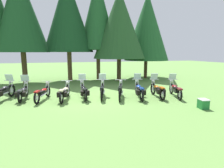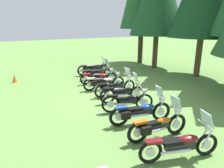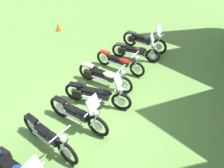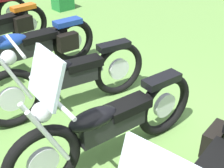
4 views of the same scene
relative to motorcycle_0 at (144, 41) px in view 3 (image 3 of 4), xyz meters
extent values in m
plane|color=#608C42|center=(4.85, -1.07, -0.48)|extent=(80.00, 80.00, 0.00)
torus|color=black|center=(0.23, 0.77, -0.10)|extent=(0.33, 0.76, 0.76)
cylinder|color=silver|center=(0.23, 0.77, -0.10)|extent=(0.13, 0.29, 0.29)
torus|color=black|center=(-0.22, -0.73, -0.10)|extent=(0.33, 0.76, 0.76)
cylinder|color=silver|center=(-0.22, -0.73, -0.10)|extent=(0.13, 0.29, 0.29)
cube|color=black|center=(0.00, 0.02, 0.01)|extent=(0.42, 0.80, 0.26)
ellipsoid|color=#2D2D33|center=(0.07, 0.23, 0.17)|extent=(0.41, 0.60, 0.20)
cube|color=black|center=(-0.06, -0.18, 0.14)|extent=(0.38, 0.56, 0.10)
cube|color=#2D2D33|center=(-0.20, -0.65, 0.25)|extent=(0.31, 0.48, 0.08)
cylinder|color=silver|center=(0.14, 0.74, 0.19)|extent=(0.14, 0.33, 0.65)
cylinder|color=silver|center=(0.29, 0.69, 0.19)|extent=(0.14, 0.33, 0.65)
cylinder|color=silver|center=(0.19, 0.64, 0.53)|extent=(0.61, 0.22, 0.04)
sphere|color=silver|center=(0.22, 0.72, 0.41)|extent=(0.21, 0.21, 0.17)
cylinder|color=silver|center=(0.08, -0.18, -0.08)|extent=(0.30, 0.76, 0.08)
cube|color=silver|center=(0.20, 0.66, 0.71)|extent=(0.47, 0.27, 0.39)
cube|color=black|center=(-0.32, -0.49, 0.00)|extent=(0.23, 0.35, 0.26)
cube|color=black|center=(-0.01, -0.58, 0.00)|extent=(0.23, 0.35, 0.26)
torus|color=black|center=(1.08, 0.59, -0.15)|extent=(0.14, 0.67, 0.67)
cylinder|color=silver|center=(1.08, 0.59, -0.15)|extent=(0.06, 0.25, 0.25)
torus|color=black|center=(1.00, -0.97, -0.15)|extent=(0.14, 0.67, 0.67)
cylinder|color=silver|center=(1.00, -0.97, -0.15)|extent=(0.06, 0.25, 0.25)
cube|color=black|center=(1.04, -0.19, -0.06)|extent=(0.27, 0.79, 0.21)
ellipsoid|color=#2D2D33|center=(1.05, 0.03, 0.07)|extent=(0.32, 0.57, 0.17)
cube|color=black|center=(1.03, -0.40, 0.04)|extent=(0.29, 0.53, 0.10)
cube|color=#2D2D33|center=(1.01, -0.89, 0.16)|extent=(0.23, 0.45, 0.08)
cylinder|color=silver|center=(0.99, 0.54, 0.15)|extent=(0.06, 0.34, 0.65)
cylinder|color=silver|center=(1.17, 0.53, 0.15)|extent=(0.06, 0.34, 0.65)
cylinder|color=silver|center=(1.07, 0.45, 0.49)|extent=(0.64, 0.07, 0.04)
sphere|color=silver|center=(1.08, 0.54, 0.37)|extent=(0.18, 0.18, 0.17)
cylinder|color=silver|center=(1.18, -0.37, -0.13)|extent=(0.12, 0.78, 0.08)
cube|color=silver|center=(1.08, 0.47, 0.67)|extent=(0.45, 0.17, 0.39)
cube|color=black|center=(0.83, -0.76, -0.05)|extent=(0.16, 0.33, 0.26)
cube|color=black|center=(1.19, -0.78, -0.05)|extent=(0.16, 0.33, 0.26)
torus|color=black|center=(2.35, 0.13, -0.15)|extent=(0.29, 0.68, 0.67)
cylinder|color=silver|center=(2.35, 0.13, -0.15)|extent=(0.12, 0.26, 0.26)
torus|color=black|center=(1.88, -1.44, -0.15)|extent=(0.29, 0.68, 0.67)
cylinder|color=silver|center=(1.88, -1.44, -0.15)|extent=(0.12, 0.26, 0.26)
cube|color=black|center=(2.12, -0.66, -0.06)|extent=(0.41, 0.83, 0.20)
ellipsoid|color=#B21919|center=(2.18, -0.44, 0.06)|extent=(0.39, 0.62, 0.15)
cube|color=black|center=(2.05, -0.87, 0.03)|extent=(0.37, 0.58, 0.10)
cube|color=#B21919|center=(1.91, -1.36, 0.17)|extent=(0.29, 0.47, 0.08)
cylinder|color=silver|center=(2.26, 0.09, 0.15)|extent=(0.14, 0.33, 0.65)
cylinder|color=silver|center=(2.40, 0.05, 0.15)|extent=(0.14, 0.33, 0.65)
cylinder|color=silver|center=(2.31, -0.01, 0.49)|extent=(0.61, 0.21, 0.04)
sphere|color=silver|center=(2.33, 0.08, 0.37)|extent=(0.21, 0.21, 0.17)
cylinder|color=silver|center=(2.18, -0.86, -0.13)|extent=(0.31, 0.80, 0.08)
torus|color=black|center=(3.51, -0.15, -0.12)|extent=(0.28, 0.72, 0.72)
cylinder|color=silver|center=(3.51, -0.15, -0.12)|extent=(0.12, 0.28, 0.28)
torus|color=black|center=(3.11, -1.73, -0.12)|extent=(0.28, 0.72, 0.72)
cylinder|color=silver|center=(3.11, -1.73, -0.12)|extent=(0.12, 0.28, 0.28)
cube|color=black|center=(3.31, -0.94, -0.03)|extent=(0.42, 0.84, 0.21)
ellipsoid|color=beige|center=(3.37, -0.72, 0.10)|extent=(0.42, 0.63, 0.17)
cube|color=black|center=(3.26, -1.16, 0.07)|extent=(0.39, 0.59, 0.10)
cube|color=beige|center=(3.13, -1.65, 0.22)|extent=(0.31, 0.48, 0.08)
cylinder|color=silver|center=(3.42, -0.18, 0.17)|extent=(0.13, 0.34, 0.65)
cylinder|color=silver|center=(3.58, -0.23, 0.17)|extent=(0.13, 0.34, 0.65)
cylinder|color=silver|center=(3.48, -0.28, 0.51)|extent=(0.64, 0.20, 0.04)
sphere|color=silver|center=(3.50, -0.19, 0.39)|extent=(0.21, 0.21, 0.17)
cylinder|color=silver|center=(3.41, -1.15, -0.10)|extent=(0.28, 0.81, 0.08)
cube|color=black|center=(2.98, -1.49, -0.02)|extent=(0.21, 0.34, 0.26)
cube|color=black|center=(3.34, -1.58, -0.02)|extent=(0.21, 0.34, 0.26)
torus|color=black|center=(4.41, -0.01, -0.13)|extent=(0.12, 0.70, 0.70)
cylinder|color=silver|center=(4.41, -0.01, -0.13)|extent=(0.06, 0.27, 0.27)
torus|color=black|center=(4.37, -1.71, -0.13)|extent=(0.12, 0.70, 0.70)
cylinder|color=silver|center=(4.37, -1.71, -0.13)|extent=(0.06, 0.27, 0.27)
cube|color=black|center=(4.39, -0.86, -0.03)|extent=(0.23, 0.84, 0.23)
ellipsoid|color=black|center=(4.39, -0.63, 0.11)|extent=(0.28, 0.60, 0.18)
cube|color=black|center=(4.38, -1.09, 0.08)|extent=(0.26, 0.56, 0.10)
cube|color=black|center=(4.37, -1.63, 0.20)|extent=(0.21, 0.44, 0.08)
cylinder|color=silver|center=(4.33, -0.07, 0.16)|extent=(0.05, 0.34, 0.65)
cylinder|color=silver|center=(4.49, -0.08, 0.16)|extent=(0.05, 0.34, 0.65)
cylinder|color=silver|center=(4.41, -0.15, 0.50)|extent=(0.66, 0.05, 0.04)
sphere|color=silver|center=(4.41, -0.06, 0.38)|extent=(0.17, 0.17, 0.17)
cylinder|color=silver|center=(4.52, -1.05, -0.11)|extent=(0.10, 0.84, 0.08)
cube|color=silver|center=(4.41, -0.13, 0.68)|extent=(0.44, 0.16, 0.39)
cube|color=black|center=(4.20, -1.50, -0.03)|extent=(0.15, 0.32, 0.26)
cube|color=black|center=(4.54, -1.51, -0.03)|extent=(0.15, 0.32, 0.26)
torus|color=black|center=(5.64, -0.40, -0.11)|extent=(0.30, 0.75, 0.75)
cylinder|color=silver|center=(5.64, -0.40, -0.11)|extent=(0.13, 0.29, 0.29)
torus|color=black|center=(5.23, -1.82, -0.11)|extent=(0.30, 0.75, 0.75)
cylinder|color=silver|center=(5.23, -1.82, -0.11)|extent=(0.13, 0.29, 0.29)
cube|color=black|center=(5.44, -1.11, -0.01)|extent=(0.38, 0.75, 0.22)
ellipsoid|color=black|center=(5.49, -0.92, 0.13)|extent=(0.36, 0.56, 0.17)
cube|color=black|center=(5.38, -1.31, 0.10)|extent=(0.34, 0.53, 0.10)
cube|color=black|center=(5.26, -1.75, 0.24)|extent=(0.28, 0.47, 0.08)
cylinder|color=silver|center=(5.56, -0.44, 0.19)|extent=(0.13, 0.33, 0.65)
cylinder|color=silver|center=(5.69, -0.48, 0.19)|extent=(0.13, 0.33, 0.65)
cylinder|color=silver|center=(5.60, -0.54, 0.53)|extent=(0.74, 0.24, 0.04)
sphere|color=silver|center=(5.63, -0.45, 0.41)|extent=(0.21, 0.21, 0.17)
cylinder|color=silver|center=(5.50, -1.30, -0.09)|extent=(0.28, 0.72, 0.08)
cube|color=silver|center=(5.61, -0.52, 0.71)|extent=(0.46, 0.27, 0.39)
torus|color=black|center=(6.69, -0.86, -0.11)|extent=(0.36, 0.73, 0.75)
cylinder|color=silver|center=(6.69, -0.86, -0.11)|extent=(0.16, 0.29, 0.30)
torus|color=black|center=(6.15, -2.21, -0.11)|extent=(0.36, 0.73, 0.75)
cylinder|color=silver|center=(6.15, -2.21, -0.11)|extent=(0.16, 0.29, 0.30)
cube|color=black|center=(6.42, -1.53, 0.00)|extent=(0.43, 0.73, 0.24)
ellipsoid|color=black|center=(6.50, -1.35, 0.14)|extent=(0.39, 0.56, 0.18)
cube|color=black|center=(6.35, -1.72, 0.11)|extent=(0.37, 0.52, 0.10)
cube|color=black|center=(6.18, -2.13, 0.25)|extent=(0.31, 0.47, 0.08)
cylinder|color=silver|center=(6.61, -0.89, 0.19)|extent=(0.17, 0.33, 0.65)
cylinder|color=silver|center=(6.73, -0.94, 0.19)|extent=(0.17, 0.33, 0.65)
cylinder|color=silver|center=(6.64, -0.99, 0.53)|extent=(0.64, 0.28, 0.04)
sphere|color=silver|center=(6.67, -0.91, 0.41)|extent=(0.22, 0.22, 0.17)
cylinder|color=silver|center=(6.47, -1.72, -0.09)|extent=(0.34, 0.70, 0.08)
cube|color=black|center=(7.47, -1.95, 0.12)|extent=(0.39, 0.60, 0.10)
cube|color=black|center=(7.20, -2.30, -0.01)|extent=(0.22, 0.35, 0.26)
cone|color=#EA590F|center=(-0.94, -5.07, -0.24)|extent=(0.32, 0.32, 0.48)
camera|label=1|loc=(3.05, -11.17, 2.17)|focal=28.76mm
camera|label=2|loc=(12.85, -6.15, 3.08)|focal=32.58mm
camera|label=3|loc=(9.49, 1.12, 4.55)|focal=34.16mm
camera|label=4|loc=(3.95, 0.80, 1.86)|focal=49.78mm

